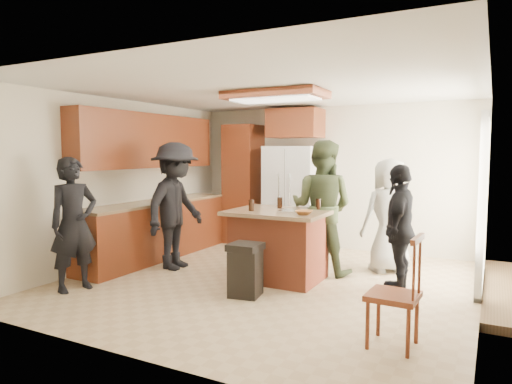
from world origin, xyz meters
The scene contains 12 objects.
person_front_left centered at (-1.96, -1.40, 0.82)m, with size 0.60×0.44×1.64m, color black.
person_behind_left centered at (0.45, 0.77, 0.93)m, with size 0.91×0.56×1.86m, color #313A21.
person_behind_right centered at (1.27, 1.28, 0.81)m, with size 0.79×0.51×1.61m, color gray.
person_side_right centered at (1.59, 0.34, 0.78)m, with size 0.91×0.47×1.56m, color black.
person_counter centered at (-1.51, 0.03, 0.92)m, with size 1.19×0.55×1.84m, color black.
left_cabinetry centered at (-2.24, 0.40, 0.96)m, with size 0.64×3.00×2.30m.
back_wall_units centered at (-1.33, 2.20, 1.38)m, with size 1.80×0.60×2.45m.
refrigerator centered at (-0.55, 2.12, 0.90)m, with size 0.90×0.76×1.80m.
kitchen_island centered at (0.06, 0.20, 0.47)m, with size 1.28×1.03×0.93m.
island_items centered at (0.31, 0.13, 0.97)m, with size 0.90×0.70×0.15m.
trash_bin centered at (0.01, -0.64, 0.32)m, with size 0.39×0.39×0.63m.
spindle_chair centered at (1.85, -1.27, 0.45)m, with size 0.44×0.44×0.99m.
Camera 1 is at (2.57, -5.25, 1.70)m, focal length 32.00 mm.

